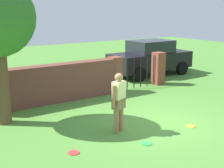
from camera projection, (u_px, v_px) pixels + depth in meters
name	position (u px, v px, depth m)	size (l,w,h in m)	color
ground_plane	(152.00, 123.00, 9.02)	(40.00, 40.00, 0.00)	#4C8433
brick_wall	(55.00, 83.00, 10.91)	(4.88, 0.50, 1.35)	brown
person	(119.00, 100.00, 8.19)	(0.51, 0.34, 1.62)	#9E704C
fence_gate	(138.00, 71.00, 12.87)	(2.73, 0.44, 1.40)	brown
car	(150.00, 58.00, 15.33)	(4.22, 1.95, 1.72)	black
frisbee_red	(74.00, 153.00, 7.16)	(0.27, 0.27, 0.02)	red
frisbee_green	(146.00, 144.00, 7.64)	(0.27, 0.27, 0.02)	green
frisbee_yellow	(191.00, 126.00, 8.78)	(0.27, 0.27, 0.02)	yellow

